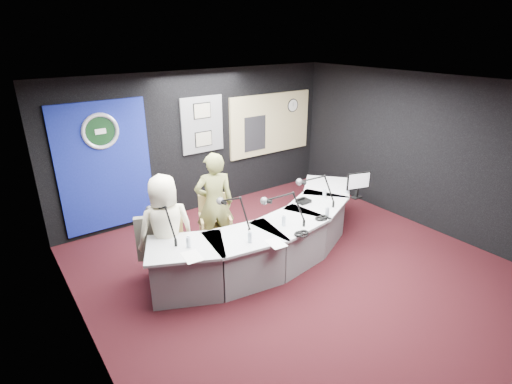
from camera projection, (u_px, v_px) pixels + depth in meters
ground at (296, 270)px, 6.24m from camera, size 6.00×6.00×0.00m
ceiling at (304, 87)px, 5.18m from camera, size 6.00×6.00×0.02m
wall_back at (200, 142)px, 7.97m from camera, size 6.00×0.02×2.80m
wall_left at (80, 249)px, 4.10m from camera, size 0.02×6.00×2.80m
wall_right at (423, 152)px, 7.33m from camera, size 0.02×6.00×2.80m
broadcast_desk at (272, 236)px, 6.49m from camera, size 4.50×1.90×0.75m
backdrop_panel at (105, 167)px, 6.98m from camera, size 1.60×0.05×2.30m
agency_seal at (100, 131)px, 6.71m from camera, size 0.63×0.07×0.63m
seal_center at (100, 131)px, 6.71m from camera, size 0.48×0.01×0.48m
pinboard at (202, 125)px, 7.84m from camera, size 0.90×0.04×1.10m
framed_photo_upper at (202, 111)px, 7.72m from camera, size 0.34×0.02×0.27m
framed_photo_lower at (204, 139)px, 7.93m from camera, size 0.34×0.02×0.27m
booth_window_frame at (271, 124)px, 8.83m from camera, size 2.12×0.06×1.32m
booth_glow at (271, 124)px, 8.83m from camera, size 2.00×0.02×1.20m
equipment_rack at (255, 134)px, 8.63m from camera, size 0.55×0.02×0.75m
wall_clock at (293, 105)px, 9.00m from camera, size 0.28×0.01×0.28m
armchair_left at (168, 251)px, 5.87m from camera, size 0.69×0.69×0.93m
armchair_right at (216, 227)px, 6.62m from camera, size 0.66×0.66×0.91m
draped_jacket at (153, 238)px, 5.91m from camera, size 0.50×0.30×0.70m
person_man at (166, 230)px, 5.73m from camera, size 0.88×0.64×1.64m
person_woman at (215, 204)px, 6.46m from camera, size 0.73×0.60×1.73m
computer_monitor at (358, 181)px, 6.88m from camera, size 0.47×0.16×0.33m
desk_phone at (303, 201)px, 6.80m from camera, size 0.22×0.18×0.06m
headphones_near at (322, 218)px, 6.21m from camera, size 0.19×0.19×0.03m
headphones_far at (301, 233)px, 5.74m from camera, size 0.22×0.22×0.04m
paper_stack at (192, 256)px, 5.18m from camera, size 0.26×0.34×0.00m
notepad at (276, 243)px, 5.51m from camera, size 0.24×0.32×0.00m
boom_mic_a at (162, 219)px, 5.53m from camera, size 0.22×0.73×0.60m
boom_mic_b at (234, 209)px, 5.83m from camera, size 0.23×0.73×0.60m
boom_mic_c at (284, 206)px, 5.95m from camera, size 0.50×0.61×0.60m
boom_mic_d at (316, 187)px, 6.65m from camera, size 0.40×0.67×0.60m
water_bottles at (286, 215)px, 6.15m from camera, size 3.27×0.63×0.18m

